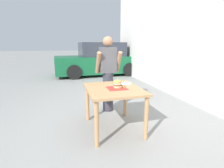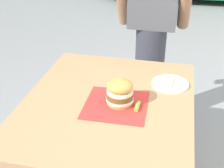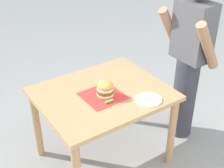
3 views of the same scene
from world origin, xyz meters
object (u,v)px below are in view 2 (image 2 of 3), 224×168
object	(u,v)px
pickle_spear	(137,106)
diner_across_table	(152,28)
patio_table	(108,118)
side_plate_with_forks	(170,84)
sandwich	(120,92)

from	to	relation	value
pickle_spear	diner_across_table	world-z (taller)	diner_across_table
patio_table	side_plate_with_forks	world-z (taller)	side_plate_with_forks
patio_table	sandwich	bearing A→B (deg)	-13.57
patio_table	sandwich	world-z (taller)	sandwich
side_plate_with_forks	diner_across_table	world-z (taller)	diner_across_table
patio_table	pickle_spear	bearing A→B (deg)	-14.37
sandwich	pickle_spear	size ratio (longest dim) A/B	2.33
pickle_spear	side_plate_with_forks	xyz separation A→B (m)	(0.15, 0.30, -0.01)
patio_table	sandwich	size ratio (longest dim) A/B	6.23
diner_across_table	sandwich	bearing A→B (deg)	-93.84
patio_table	sandwich	xyz separation A→B (m)	(0.07, -0.02, 0.19)
pickle_spear	diner_across_table	distance (m)	0.96
diner_across_table	pickle_spear	bearing A→B (deg)	-87.75
pickle_spear	diner_across_table	bearing A→B (deg)	92.25
sandwich	pickle_spear	bearing A→B (deg)	-14.91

